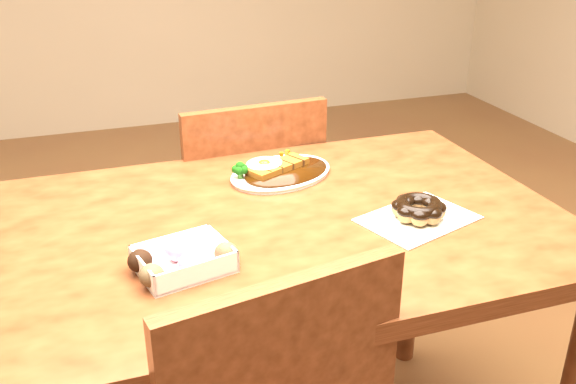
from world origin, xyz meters
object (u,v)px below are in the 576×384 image
object	(u,v)px
katsu_curry_plate	(279,171)
pon_de_ring	(419,210)
donut_box	(182,259)
chair_far	(244,220)
table	(278,260)

from	to	relation	value
katsu_curry_plate	pon_de_ring	xyz separation A→B (m)	(0.20, -0.31, 0.01)
donut_box	katsu_curry_plate	bearing A→B (deg)	50.13
pon_de_ring	katsu_curry_plate	bearing A→B (deg)	122.83
chair_far	donut_box	distance (m)	0.79
chair_far	pon_de_ring	distance (m)	0.73
katsu_curry_plate	pon_de_ring	distance (m)	0.37
pon_de_ring	table	bearing A→B (deg)	161.06
chair_far	pon_de_ring	world-z (taller)	chair_far
donut_box	chair_far	bearing A→B (deg)	66.77
table	donut_box	bearing A→B (deg)	-148.26
katsu_curry_plate	chair_far	bearing A→B (deg)	91.70
table	donut_box	world-z (taller)	donut_box
donut_box	pon_de_ring	world-z (taller)	same
table	pon_de_ring	world-z (taller)	pon_de_ring
chair_far	pon_de_ring	size ratio (longest dim) A/B	3.25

